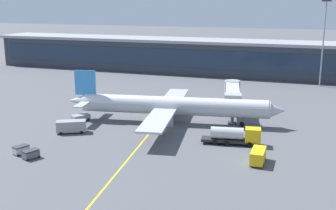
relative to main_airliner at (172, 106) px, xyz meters
name	(u,v)px	position (x,y,z in m)	size (l,w,h in m)	color
ground_plane	(159,130)	(-0.91, -5.71, -3.93)	(700.00, 700.00, 0.00)	#515459
apron_lead_in_line	(155,127)	(-2.62, -3.71, -3.92)	(0.30, 80.00, 0.01)	yellow
terminal_building	(262,59)	(10.17, 66.50, 2.23)	(209.19, 17.39, 12.28)	#2D333D
main_airliner	(172,106)	(0.00, 0.00, 0.00)	(47.13, 37.94, 11.08)	#B2B7BC
jet_bridge	(232,93)	(10.61, 12.20, 0.99)	(7.15, 19.11, 6.64)	#B2B7BC
fuel_tanker	(235,135)	(15.42, -9.41, -2.18)	(11.06, 4.19, 3.25)	#232326
lavatory_truck	(71,126)	(-17.06, -13.29, -2.51)	(6.19, 4.82, 2.50)	gray
pushback_tug	(80,117)	(-19.84, -4.95, -3.08)	(4.01, 4.44, 1.40)	gray
crew_van	(258,155)	(20.76, -17.38, -2.61)	(2.19, 5.03, 2.30)	yellow
baggage_cart_0	(21,150)	(-18.52, -26.79, -3.15)	(2.44, 3.04, 1.48)	#B2B7BC
baggage_cart_1	(31,154)	(-15.57, -28.03, -3.15)	(2.44, 3.04, 1.48)	#595B60
apron_light_mast_0	(324,37)	(29.85, 54.54, 11.34)	(2.80, 0.50, 26.48)	gray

